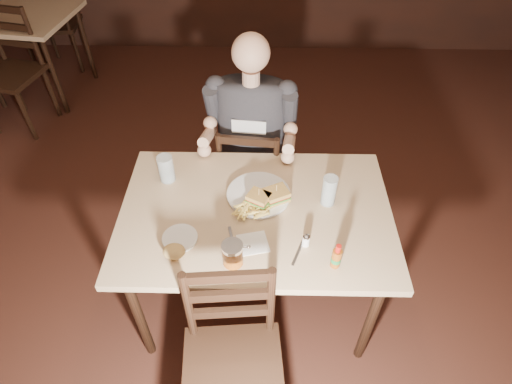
{
  "coord_description": "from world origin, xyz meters",
  "views": [
    {
      "loc": [
        0.13,
        -1.2,
        2.3
      ],
      "look_at": [
        0.09,
        0.26,
        0.85
      ],
      "focal_mm": 30.0,
      "sensor_mm": 36.0,
      "label": 1
    }
  ],
  "objects_px": {
    "glass_left": "(166,169)",
    "syrup_dispenser": "(233,254)",
    "chair_near": "(233,373)",
    "diner": "(250,117)",
    "bg_chair_near": "(9,75)",
    "glass_right": "(329,191)",
    "bg_table": "(27,24)",
    "bg_chair_far": "(57,24)",
    "hot_sauce": "(337,256)",
    "dinner_plate": "(259,195)",
    "main_table": "(256,221)",
    "chair_far": "(252,174)",
    "side_plate": "(180,239)"
  },
  "relations": [
    {
      "from": "diner",
      "to": "glass_left",
      "type": "xyz_separation_m",
      "value": [
        -0.42,
        -0.37,
        -0.07
      ]
    },
    {
      "from": "main_table",
      "to": "syrup_dispenser",
      "type": "bearing_deg",
      "value": -106.63
    },
    {
      "from": "chair_near",
      "to": "hot_sauce",
      "type": "distance_m",
      "value": 0.67
    },
    {
      "from": "bg_chair_near",
      "to": "glass_left",
      "type": "height_order",
      "value": "bg_chair_near"
    },
    {
      "from": "glass_left",
      "to": "glass_right",
      "type": "bearing_deg",
      "value": -10.34
    },
    {
      "from": "chair_far",
      "to": "bg_table",
      "type": "bearing_deg",
      "value": -33.21
    },
    {
      "from": "main_table",
      "to": "chair_far",
      "type": "height_order",
      "value": "chair_far"
    },
    {
      "from": "bg_table",
      "to": "bg_chair_far",
      "type": "distance_m",
      "value": 0.6
    },
    {
      "from": "bg_chair_far",
      "to": "dinner_plate",
      "type": "distance_m",
      "value": 3.47
    },
    {
      "from": "main_table",
      "to": "bg_chair_near",
      "type": "height_order",
      "value": "bg_chair_near"
    },
    {
      "from": "bg_chair_far",
      "to": "main_table",
      "type": "bearing_deg",
      "value": 120.71
    },
    {
      "from": "bg_chair_far",
      "to": "bg_table",
      "type": "bearing_deg",
      "value": 84.35
    },
    {
      "from": "diner",
      "to": "dinner_plate",
      "type": "xyz_separation_m",
      "value": [
        0.06,
        -0.49,
        -0.14
      ]
    },
    {
      "from": "syrup_dispenser",
      "to": "hot_sauce",
      "type": "bearing_deg",
      "value": -0.98
    },
    {
      "from": "dinner_plate",
      "to": "hot_sauce",
      "type": "xyz_separation_m",
      "value": [
        0.34,
        -0.41,
        0.06
      ]
    },
    {
      "from": "diner",
      "to": "glass_right",
      "type": "height_order",
      "value": "diner"
    },
    {
      "from": "bg_chair_near",
      "to": "glass_left",
      "type": "xyz_separation_m",
      "value": [
        1.63,
        -1.53,
        0.35
      ]
    },
    {
      "from": "main_table",
      "to": "bg_chair_near",
      "type": "relative_size",
      "value": 1.34
    },
    {
      "from": "bg_chair_near",
      "to": "hot_sauce",
      "type": "relative_size",
      "value": 7.28
    },
    {
      "from": "bg_table",
      "to": "diner",
      "type": "height_order",
      "value": "diner"
    },
    {
      "from": "chair_near",
      "to": "side_plate",
      "type": "xyz_separation_m",
      "value": [
        -0.26,
        0.48,
        0.31
      ]
    },
    {
      "from": "chair_near",
      "to": "bg_chair_far",
      "type": "height_order",
      "value": "chair_near"
    },
    {
      "from": "diner",
      "to": "hot_sauce",
      "type": "distance_m",
      "value": 0.98
    },
    {
      "from": "main_table",
      "to": "syrup_dispenser",
      "type": "relative_size",
      "value": 11.19
    },
    {
      "from": "glass_right",
      "to": "syrup_dispenser",
      "type": "relative_size",
      "value": 1.37
    },
    {
      "from": "bg_chair_near",
      "to": "glass_right",
      "type": "relative_size",
      "value": 6.1
    },
    {
      "from": "chair_near",
      "to": "bg_chair_near",
      "type": "distance_m",
      "value": 3.14
    },
    {
      "from": "bg_chair_far",
      "to": "side_plate",
      "type": "distance_m",
      "value": 3.51
    },
    {
      "from": "bg_chair_near",
      "to": "diner",
      "type": "bearing_deg",
      "value": -16.58
    },
    {
      "from": "dinner_plate",
      "to": "chair_near",
      "type": "bearing_deg",
      "value": -97.08
    },
    {
      "from": "diner",
      "to": "bg_chair_near",
      "type": "bearing_deg",
      "value": 156.27
    },
    {
      "from": "chair_near",
      "to": "glass_right",
      "type": "xyz_separation_m",
      "value": [
        0.44,
        0.73,
        0.39
      ]
    },
    {
      "from": "chair_near",
      "to": "diner",
      "type": "relative_size",
      "value": 1.0
    },
    {
      "from": "chair_far",
      "to": "side_plate",
      "type": "xyz_separation_m",
      "value": [
        -0.3,
        -0.82,
        0.34
      ]
    },
    {
      "from": "diner",
      "to": "hot_sauce",
      "type": "relative_size",
      "value": 6.81
    },
    {
      "from": "bg_chair_near",
      "to": "chair_near",
      "type": "bearing_deg",
      "value": -37.23
    },
    {
      "from": "chair_far",
      "to": "hot_sauce",
      "type": "bearing_deg",
      "value": 118.08
    },
    {
      "from": "bg_table",
      "to": "glass_right",
      "type": "relative_size",
      "value": 5.53
    },
    {
      "from": "bg_table",
      "to": "hot_sauce",
      "type": "height_order",
      "value": "hot_sauce"
    },
    {
      "from": "syrup_dispenser",
      "to": "chair_far",
      "type": "bearing_deg",
      "value": 86.6
    },
    {
      "from": "chair_near",
      "to": "bg_chair_far",
      "type": "bearing_deg",
      "value": 115.03
    },
    {
      "from": "glass_left",
      "to": "syrup_dispenser",
      "type": "xyz_separation_m",
      "value": [
        0.37,
        -0.52,
        -0.01
      ]
    },
    {
      "from": "bg_chair_near",
      "to": "hot_sauce",
      "type": "height_order",
      "value": "bg_chair_near"
    },
    {
      "from": "chair_far",
      "to": "hot_sauce",
      "type": "relative_size",
      "value": 6.43
    },
    {
      "from": "bg_table",
      "to": "glass_left",
      "type": "distance_m",
      "value": 2.64
    },
    {
      "from": "chair_far",
      "to": "hot_sauce",
      "type": "xyz_separation_m",
      "value": [
        0.39,
        -0.94,
        0.4
      ]
    },
    {
      "from": "syrup_dispenser",
      "to": "dinner_plate",
      "type": "bearing_deg",
      "value": 75.45
    },
    {
      "from": "glass_left",
      "to": "dinner_plate",
      "type": "bearing_deg",
      "value": -13.79
    },
    {
      "from": "bg_table",
      "to": "chair_far",
      "type": "height_order",
      "value": "chair_far"
    },
    {
      "from": "glass_right",
      "to": "syrup_dispenser",
      "type": "distance_m",
      "value": 0.58
    }
  ]
}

